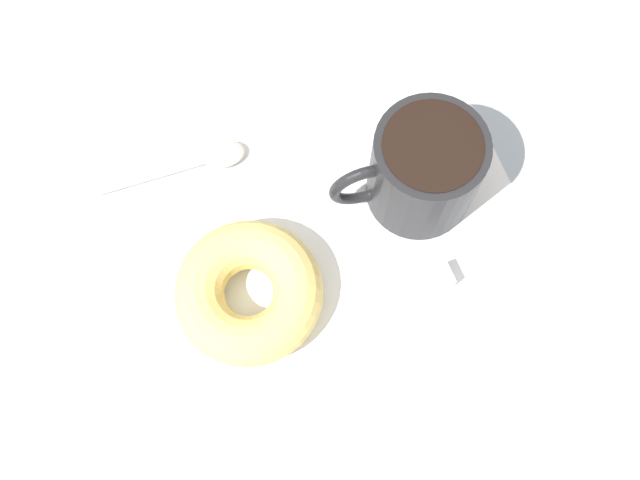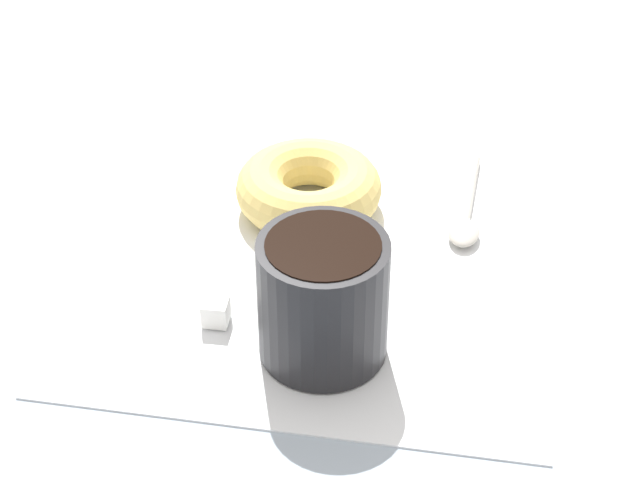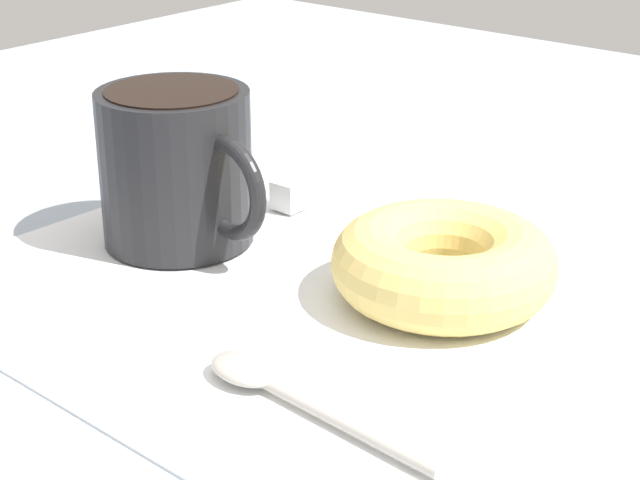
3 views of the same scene
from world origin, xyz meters
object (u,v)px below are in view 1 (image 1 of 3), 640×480
Objects in this scene: spoon at (205,161)px; donut at (249,292)px; coffee_cup at (422,170)px; sugar_cube at (440,279)px.

donut is at bearing 177.44° from spoon.
coffee_cup is at bearing -120.91° from spoon.
spoon is (9.22, 15.40, -4.22)cm from coffee_cup.
coffee_cup is 6.74× the size of sugar_cube.
donut is 0.90× the size of spoon.
spoon is at bearing -2.56° from donut.
donut is (-3.34, 15.96, -2.67)cm from coffee_cup.
coffee_cup is 0.94× the size of spoon.
coffee_cup reaches higher than donut.
coffee_cup reaches higher than spoon.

